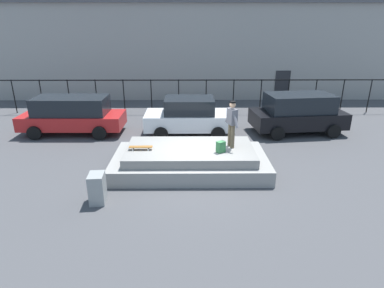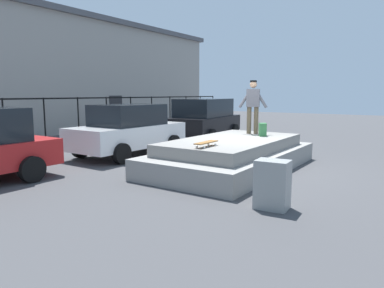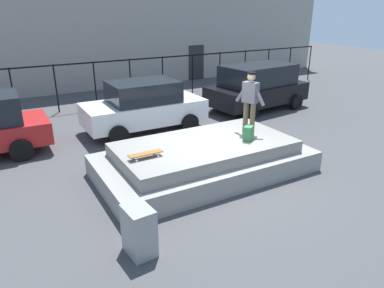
{
  "view_description": "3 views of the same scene",
  "coord_description": "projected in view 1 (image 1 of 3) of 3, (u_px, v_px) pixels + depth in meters",
  "views": [
    {
      "loc": [
        -0.18,
        -10.62,
        5.07
      ],
      "look_at": [
        -0.08,
        0.94,
        0.71
      ],
      "focal_mm": 30.38,
      "sensor_mm": 36.0,
      "label": 1
    },
    {
      "loc": [
        -9.0,
        -4.43,
        2.11
      ],
      "look_at": [
        -0.29,
        1.49,
        0.62
      ],
      "focal_mm": 33.17,
      "sensor_mm": 36.0,
      "label": 2
    },
    {
      "loc": [
        -4.75,
        -7.19,
        4.16
      ],
      "look_at": [
        0.08,
        1.28,
        0.39
      ],
      "focal_mm": 33.63,
      "sensor_mm": 36.0,
      "label": 3
    }
  ],
  "objects": [
    {
      "name": "car_red_hatchback_near",
      "position": [
        72.0,
        114.0,
        15.44
      ],
      "size": [
        4.81,
        2.12,
        1.78
      ],
      "color": "#B21E1E",
      "rests_on": "ground_plane"
    },
    {
      "name": "concrete_ledge",
      "position": [
        190.0,
        159.0,
        11.77
      ],
      "size": [
        5.53,
        2.93,
        0.86
      ],
      "color": "gray",
      "rests_on": "ground_plane"
    },
    {
      "name": "car_black_hatchback_far",
      "position": [
        298.0,
        113.0,
        15.57
      ],
      "size": [
        4.54,
        2.59,
        1.88
      ],
      "color": "black",
      "rests_on": "ground_plane"
    },
    {
      "name": "car_white_sedan_mid",
      "position": [
        189.0,
        116.0,
        15.37
      ],
      "size": [
        4.17,
        2.14,
        1.75
      ],
      "color": "white",
      "rests_on": "ground_plane"
    },
    {
      "name": "fence_row",
      "position": [
        192.0,
        91.0,
        18.87
      ],
      "size": [
        24.06,
        0.06,
        1.97
      ],
      "color": "black",
      "rests_on": "ground_plane"
    },
    {
      "name": "skateboarder",
      "position": [
        232.0,
        121.0,
        11.35
      ],
      "size": [
        0.4,
        0.88,
        1.67
      ],
      "color": "brown",
      "rests_on": "concrete_ledge"
    },
    {
      "name": "warehouse_building",
      "position": [
        192.0,
        47.0,
        25.19
      ],
      "size": [
        31.38,
        8.77,
        6.5
      ],
      "color": "gray",
      "rests_on": "ground_plane"
    },
    {
      "name": "backpack",
      "position": [
        221.0,
        147.0,
        11.13
      ],
      "size": [
        0.34,
        0.32,
        0.39
      ],
      "primitive_type": "cube",
      "rotation": [
        0.0,
        0.0,
        0.56
      ],
      "color": "#33723F",
      "rests_on": "concrete_ledge"
    },
    {
      "name": "utility_box",
      "position": [
        97.0,
        188.0,
        9.6
      ],
      "size": [
        0.49,
        0.63,
        0.91
      ],
      "primitive_type": "cube",
      "rotation": [
        0.0,
        0.0,
        0.08
      ],
      "color": "gray",
      "rests_on": "ground_plane"
    },
    {
      "name": "ground_plane",
      "position": [
        195.0,
        171.0,
        11.73
      ],
      "size": [
        60.0,
        60.0,
        0.0
      ],
      "primitive_type": "plane",
      "color": "#424244"
    },
    {
      "name": "skateboard",
      "position": [
        141.0,
        147.0,
        11.37
      ],
      "size": [
        0.83,
        0.24,
        0.12
      ],
      "color": "brown",
      "rests_on": "concrete_ledge"
    }
  ]
}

